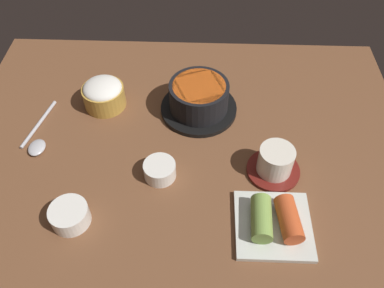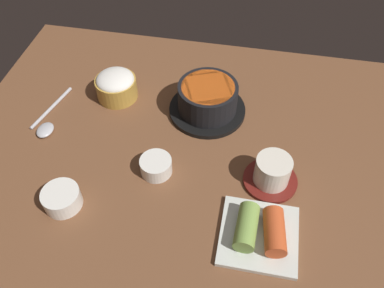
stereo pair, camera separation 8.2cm
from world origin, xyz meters
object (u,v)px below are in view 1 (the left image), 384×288
object	(u,v)px
tea_cup_with_saucer	(275,163)
kimchi_plate	(274,222)
spoon	(38,140)
rice_bowl	(104,94)
banchan_cup_center	(160,170)
side_bowl_near	(70,215)
stone_pot	(199,98)

from	to	relation	value
tea_cup_with_saucer	kimchi_plate	xyz separation A→B (cm)	(-1.24, -12.77, -1.17)
spoon	rice_bowl	bearing A→B (deg)	43.75
banchan_cup_center	side_bowl_near	xyz separation A→B (cm)	(-15.65, -11.08, 0.15)
stone_pot	side_bowl_near	xyz separation A→B (cm)	(-23.04, -30.35, -1.73)
stone_pot	tea_cup_with_saucer	xyz separation A→B (cm)	(15.81, -17.45, -0.74)
kimchi_plate	spoon	size ratio (longest dim) A/B	0.83
stone_pot	rice_bowl	xyz separation A→B (cm)	(-22.27, 1.08, -0.25)
side_bowl_near	spoon	size ratio (longest dim) A/B	0.43
kimchi_plate	spoon	distance (cm)	53.19
stone_pot	banchan_cup_center	world-z (taller)	stone_pot
stone_pot	spoon	world-z (taller)	stone_pot
tea_cup_with_saucer	banchan_cup_center	distance (cm)	23.30
banchan_cup_center	side_bowl_near	distance (cm)	19.18
banchan_cup_center	side_bowl_near	size ratio (longest dim) A/B	0.90
tea_cup_with_saucer	side_bowl_near	world-z (taller)	tea_cup_with_saucer
stone_pot	rice_bowl	size ratio (longest dim) A/B	1.83
spoon	side_bowl_near	bearing A→B (deg)	-57.84
banchan_cup_center	tea_cup_with_saucer	bearing A→B (deg)	4.51
kimchi_plate	spoon	bearing A→B (deg)	159.03
stone_pot	banchan_cup_center	size ratio (longest dim) A/B	2.73
rice_bowl	side_bowl_near	world-z (taller)	rice_bowl
banchan_cup_center	kimchi_plate	xyz separation A→B (cm)	(21.95, -10.95, -0.03)
stone_pot	kimchi_plate	world-z (taller)	stone_pot
tea_cup_with_saucer	kimchi_plate	world-z (taller)	tea_cup_with_saucer
spoon	stone_pot	bearing A→B (deg)	17.69
kimchi_plate	stone_pot	bearing A→B (deg)	115.74
side_bowl_near	banchan_cup_center	bearing A→B (deg)	35.29
side_bowl_near	stone_pot	bearing A→B (deg)	52.80
rice_bowl	spoon	bearing A→B (deg)	-136.25
tea_cup_with_saucer	banchan_cup_center	bearing A→B (deg)	-175.49
stone_pot	side_bowl_near	distance (cm)	38.14
tea_cup_with_saucer	side_bowl_near	bearing A→B (deg)	-161.62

